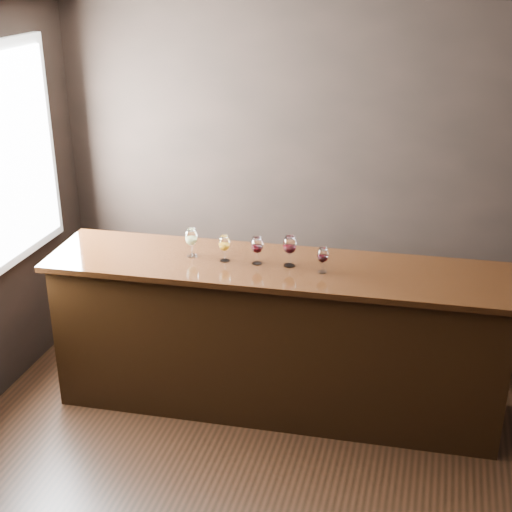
% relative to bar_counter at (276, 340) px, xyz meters
% --- Properties ---
extents(room_shell, '(5.02, 4.52, 2.81)m').
position_rel_bar_counter_xyz_m(room_shell, '(0.23, -1.12, 1.27)').
color(room_shell, black).
rests_on(room_shell, ground).
extents(bar_counter, '(3.14, 0.84, 1.09)m').
position_rel_bar_counter_xyz_m(bar_counter, '(0.00, 0.00, 0.00)').
color(bar_counter, black).
rests_on(bar_counter, ground).
extents(bar_top, '(3.25, 0.91, 0.04)m').
position_rel_bar_counter_xyz_m(bar_top, '(0.00, 0.00, 0.57)').
color(bar_top, black).
rests_on(bar_top, bar_counter).
extents(back_bar_shelf, '(2.36, 0.40, 0.85)m').
position_rel_bar_counter_xyz_m(back_bar_shelf, '(0.12, 0.80, -0.12)').
color(back_bar_shelf, black).
rests_on(back_bar_shelf, ground).
extents(glass_white, '(0.09, 0.09, 0.21)m').
position_rel_bar_counter_xyz_m(glass_white, '(-0.61, -0.00, 0.73)').
color(glass_white, white).
rests_on(glass_white, bar_top).
extents(glass_amber, '(0.08, 0.08, 0.19)m').
position_rel_bar_counter_xyz_m(glass_amber, '(-0.37, -0.02, 0.71)').
color(glass_amber, white).
rests_on(glass_amber, bar_top).
extents(glass_red_a, '(0.08, 0.08, 0.20)m').
position_rel_bar_counter_xyz_m(glass_red_a, '(-0.14, -0.01, 0.72)').
color(glass_red_a, white).
rests_on(glass_red_a, bar_top).
extents(glass_red_b, '(0.09, 0.09, 0.22)m').
position_rel_bar_counter_xyz_m(glass_red_b, '(0.08, 0.01, 0.73)').
color(glass_red_b, white).
rests_on(glass_red_b, bar_top).
extents(glass_red_c, '(0.08, 0.08, 0.18)m').
position_rel_bar_counter_xyz_m(glass_red_c, '(0.32, -0.04, 0.71)').
color(glass_red_c, white).
rests_on(glass_red_c, bar_top).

